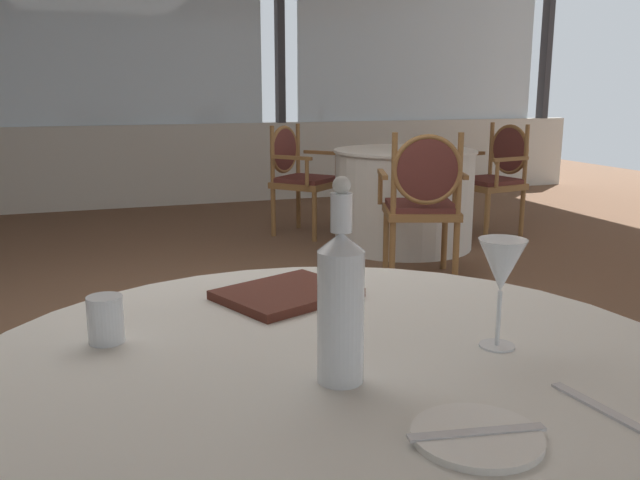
% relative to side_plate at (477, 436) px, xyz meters
% --- Properties ---
extents(ground_plane, '(15.15, 15.15, 0.00)m').
position_rel_side_plate_xyz_m(ground_plane, '(-0.09, 2.21, -0.76)').
color(ground_plane, brown).
extents(window_wall_far, '(10.91, 0.14, 2.96)m').
position_rel_side_plate_xyz_m(window_wall_far, '(-0.09, 6.58, 0.41)').
color(window_wall_far, beige).
rests_on(window_wall_far, ground_plane).
extents(side_plate, '(0.18, 0.18, 0.01)m').
position_rel_side_plate_xyz_m(side_plate, '(0.00, 0.00, 0.00)').
color(side_plate, white).
rests_on(side_plate, foreground_table).
extents(butter_knife, '(0.19, 0.05, 0.00)m').
position_rel_side_plate_xyz_m(butter_knife, '(0.00, 0.00, 0.01)').
color(butter_knife, silver).
rests_on(butter_knife, foreground_table).
extents(dinner_fork, '(0.04, 0.19, 0.00)m').
position_rel_side_plate_xyz_m(dinner_fork, '(0.22, 0.01, -0.00)').
color(dinner_fork, silver).
rests_on(dinner_fork, foreground_table).
extents(water_bottle, '(0.07, 0.07, 0.33)m').
position_rel_side_plate_xyz_m(water_bottle, '(-0.10, 0.23, 0.13)').
color(water_bottle, white).
rests_on(water_bottle, foreground_table).
extents(wine_glass, '(0.09, 0.09, 0.20)m').
position_rel_side_plate_xyz_m(wine_glass, '(0.22, 0.28, 0.14)').
color(wine_glass, white).
rests_on(wine_glass, foreground_table).
extents(water_tumbler, '(0.07, 0.07, 0.09)m').
position_rel_side_plate_xyz_m(water_tumbler, '(-0.45, 0.53, 0.04)').
color(water_tumbler, white).
rests_on(water_tumbler, foreground_table).
extents(menu_book, '(0.34, 0.31, 0.02)m').
position_rel_side_plate_xyz_m(menu_book, '(-0.06, 0.68, 0.01)').
color(menu_book, '#512319').
rests_on(menu_book, foreground_table).
extents(background_table_0, '(1.10, 1.10, 0.76)m').
position_rel_side_plate_xyz_m(background_table_0, '(1.87, 3.99, -0.38)').
color(background_table_0, silver).
rests_on(background_table_0, ground_plane).
extents(dining_chair_0_0, '(0.63, 0.59, 0.96)m').
position_rel_side_plate_xyz_m(dining_chair_0_0, '(1.55, 3.07, -0.21)').
color(dining_chair_0_0, olive).
rests_on(dining_chair_0_0, ground_plane).
extents(dining_chair_0_1, '(0.54, 0.60, 0.93)m').
position_rel_side_plate_xyz_m(dining_chair_0_1, '(2.83, 4.18, -0.23)').
color(dining_chair_0_1, olive).
rests_on(dining_chair_0_1, ground_plane).
extents(dining_chair_0_2, '(0.66, 0.65, 0.92)m').
position_rel_side_plate_xyz_m(dining_chair_0_2, '(1.24, 4.73, -0.22)').
color(dining_chair_0_2, olive).
rests_on(dining_chair_0_2, ground_plane).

